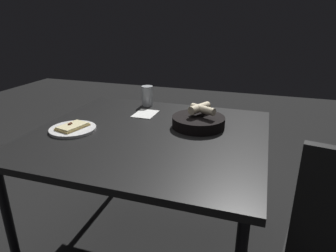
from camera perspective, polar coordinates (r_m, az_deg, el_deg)
name	(u,v)px	position (r m, az deg, el deg)	size (l,w,h in m)	color
ground	(152,252)	(1.88, -3.03, -23.07)	(8.00, 8.00, 0.00)	black
dining_table	(150,143)	(1.49, -3.53, -3.30)	(1.03, 1.12, 0.75)	black
pizza_plate	(73,128)	(1.55, -17.89, -0.45)	(0.23, 0.23, 0.04)	white
bread_basket	(199,120)	(1.53, 5.94, 1.07)	(0.27, 0.27, 0.11)	black
beer_glass	(147,97)	(1.89, -4.01, 5.63)	(0.07, 0.07, 0.12)	silver
napkin	(145,114)	(1.73, -4.38, 2.35)	(0.16, 0.12, 0.00)	white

